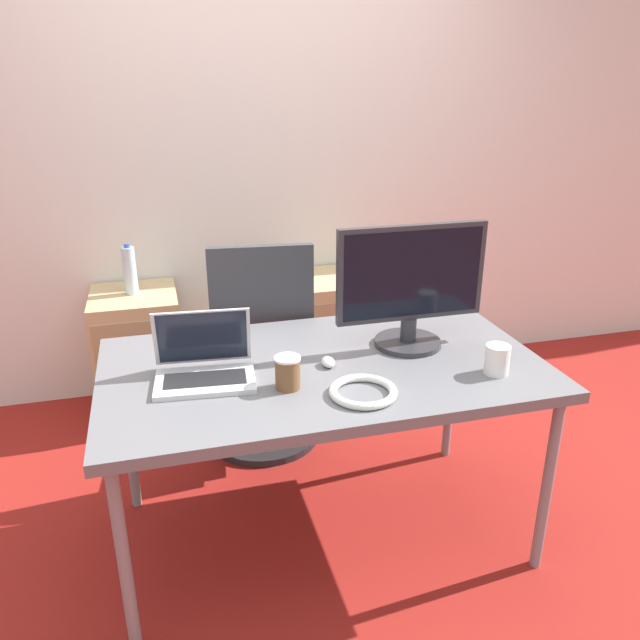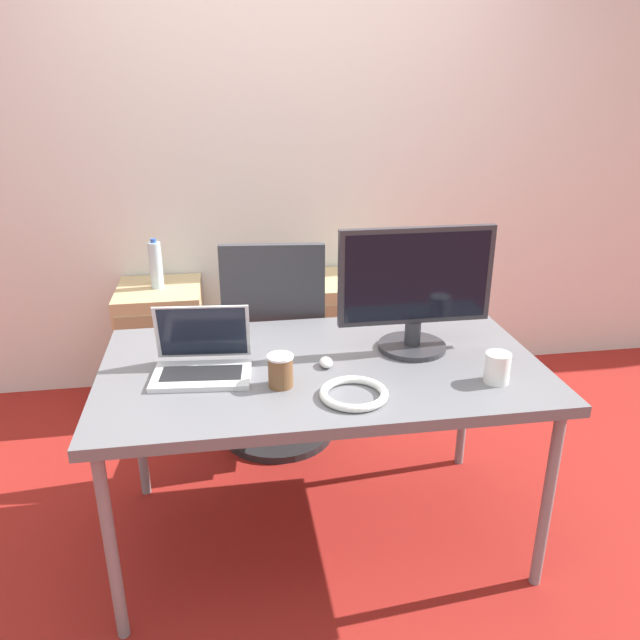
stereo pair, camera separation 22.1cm
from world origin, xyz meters
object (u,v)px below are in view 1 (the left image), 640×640
Objects in this scene: cabinet_left at (140,354)px; coffee_cup_brown at (288,372)px; coffee_cup_white at (497,360)px; cable_coil at (363,391)px; water_bottle at (130,271)px; cabinet_right at (330,333)px; monitor at (411,287)px; laptop_center at (204,366)px; mouse at (328,362)px; office_chair at (262,372)px.

cabinet_left is 1.52m from coffee_cup_brown.
coffee_cup_brown is at bearing -69.31° from cabinet_left.
coffee_cup_white is 0.72m from coffee_cup_brown.
water_bottle is at bearing 116.53° from cable_coil.
cabinet_right is 6.05× the size of coffee_cup_brown.
coffee_cup_white is (1.23, -1.44, 0.01)m from water_bottle.
monitor reaches higher than cable_coil.
laptop_center is 0.43m from mouse.
monitor is at bearing -47.85° from water_bottle.
monitor is 0.41m from coffee_cup_white.
laptop_center is at bearing 152.03° from cable_coil.
laptop_center is at bearing -78.16° from water_bottle.
office_chair is 1.58× the size of cabinet_right.
coffee_cup_brown is at bearing -28.73° from laptop_center.
cable_coil is at bearing -63.47° from water_bottle.
monitor is at bearing 5.93° from laptop_center.
coffee_cup_white reaches higher than mouse.
coffee_cup_white is at bearing -6.72° from coffee_cup_brown.
office_chair is 4.80× the size of cable_coil.
office_chair is at bearing 66.24° from laptop_center.
cabinet_left is at bearing 130.47° from coffee_cup_white.
monitor is at bearing 16.10° from mouse.
coffee_cup_white is (1.23, -1.44, 0.47)m from cabinet_left.
monitor is (1.03, -1.13, 0.65)m from cabinet_left.
mouse is (-0.37, -1.23, 0.43)m from cabinet_right.
coffee_cup_white is 0.50m from cable_coil.
laptop_center is at bearing -78.14° from cabinet_left.
laptop_center is (-0.31, -0.71, 0.40)m from office_chair.
cable_coil is (0.73, -1.47, -0.03)m from water_bottle.
water_bottle reaches higher than cabinet_right.
cabinet_left is at bearing 119.03° from mouse.
coffee_cup_white reaches higher than cabinet_left.
cabinet_right is at bearing 46.30° from office_chair.
office_chair is 0.70m from cabinet_right.
water_bottle is at bearing 179.88° from cabinet_right.
cabinet_left is at bearing 116.56° from cable_coil.
cable_coil is at bearing -27.07° from coffee_cup_brown.
coffee_cup_brown is at bearing 152.93° from cable_coil.
cable_coil is at bearing -102.15° from cabinet_right.
water_bottle is 1.54m from monitor.
coffee_cup_white is at bearing -54.69° from office_chair.
coffee_cup_white is (0.66, -0.93, 0.41)m from office_chair.
laptop_center is at bearing 177.47° from mouse.
mouse reaches higher than cable_coil.
water_bottle is 2.37× the size of coffee_cup_brown.
cabinet_left is 9.45× the size of mouse.
water_bottle reaches higher than cable_coil.
water_bottle is at bearing 118.99° from mouse.
water_bottle is at bearing 138.12° from office_chair.
coffee_cup_white reaches higher than cabinet_right.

